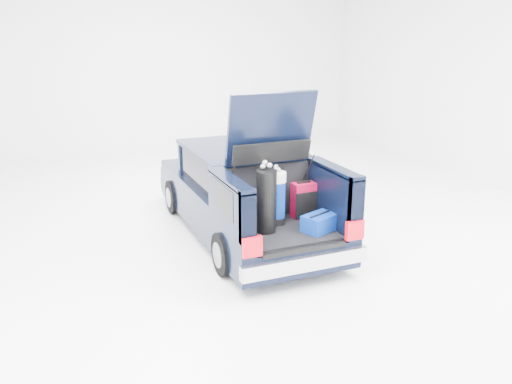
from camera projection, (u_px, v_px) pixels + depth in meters
name	position (u px, v px, depth m)	size (l,w,h in m)	color
ground	(245.00, 233.00, 9.05)	(14.00, 14.00, 0.00)	white
car	(242.00, 193.00, 8.95)	(1.87, 4.65, 2.47)	black
red_suitcase	(304.00, 200.00, 7.98)	(0.34, 0.22, 0.55)	maroon
black_golf_bag	(266.00, 201.00, 7.32)	(0.37, 0.42, 1.01)	black
blue_golf_bag	(277.00, 197.00, 7.68)	(0.30, 0.30, 0.86)	black
blue_duffel	(320.00, 222.00, 7.49)	(0.57, 0.47, 0.25)	navy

